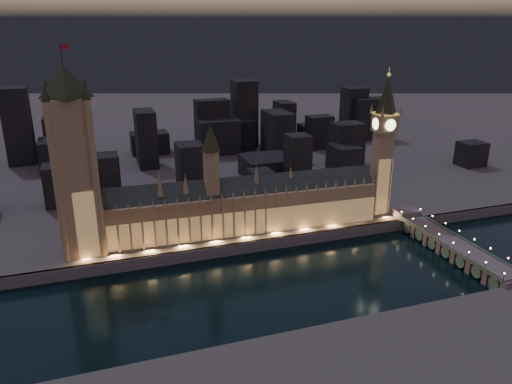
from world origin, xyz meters
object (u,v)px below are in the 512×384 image
object	(u,v)px
victoria_tower	(74,155)
westminster_bridge	(448,245)
palace_of_westminster	(239,206)
elizabeth_tower	(384,135)

from	to	relation	value
victoria_tower	westminster_bridge	xyz separation A→B (m)	(232.92, -65.38, -66.34)
palace_of_westminster	victoria_tower	bearing A→B (deg)	179.90
palace_of_westminster	elizabeth_tower	bearing A→B (deg)	0.09
palace_of_westminster	westminster_bridge	size ratio (longest dim) A/B	1.79
palace_of_westminster	westminster_bridge	bearing A→B (deg)	-26.94
palace_of_westminster	elizabeth_tower	size ratio (longest dim) A/B	1.83
palace_of_westminster	westminster_bridge	distance (m)	145.32
victoria_tower	elizabeth_tower	world-z (taller)	victoria_tower
victoria_tower	westminster_bridge	size ratio (longest dim) A/B	1.14
victoria_tower	elizabeth_tower	xyz separation A→B (m)	(218.00, -0.00, -2.89)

